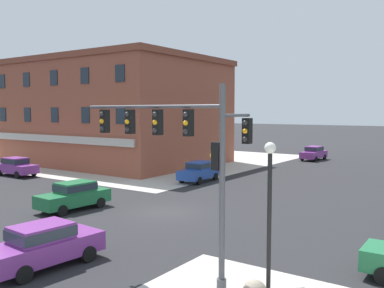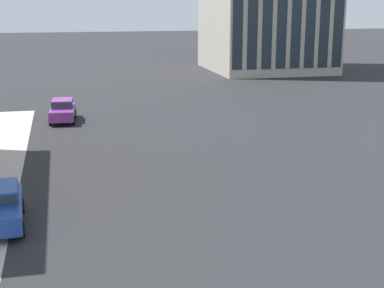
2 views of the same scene
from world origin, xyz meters
TOP-DOWN VIEW (x-y plane):
  - car_parked_curb at (-1.69, 31.09)m, footprint 2.12×4.51m

SIDE VIEW (x-z plane):
  - car_parked_curb at x=-1.69m, z-range 0.08..1.76m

